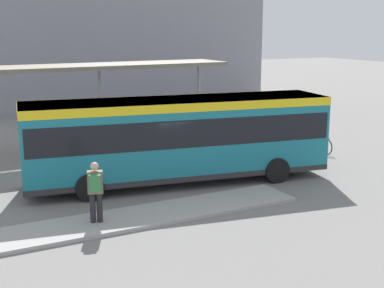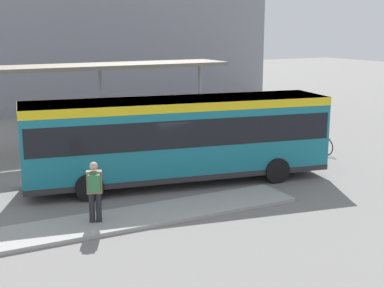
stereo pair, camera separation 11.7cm
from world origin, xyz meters
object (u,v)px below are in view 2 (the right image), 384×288
pedestrian_waiting (94,188)px  potted_planter_near_shelter (79,152)px  city_bus (179,134)px  bicycle_orange (304,143)px  bicycle_black (320,145)px  bicycle_white (297,140)px

pedestrian_waiting → potted_planter_near_shelter: size_ratio=1.57×
city_bus → pedestrian_waiting: size_ratio=6.33×
city_bus → bicycle_orange: bearing=24.6°
bicycle_orange → bicycle_black: bearing=-162.1°
bicycle_black → city_bus: bearing=-79.0°
city_bus → potted_planter_near_shelter: city_bus is taller
bicycle_orange → pedestrian_waiting: bearing=103.8°
city_bus → potted_planter_near_shelter: 5.03m
bicycle_black → bicycle_white: 1.43m
bicycle_black → bicycle_orange: bicycle_black is taller
city_bus → bicycle_white: 8.23m
city_bus → pedestrian_waiting: city_bus is taller
bicycle_black → bicycle_orange: size_ratio=1.11×
bicycle_black → potted_planter_near_shelter: bearing=-103.4°
bicycle_white → potted_planter_near_shelter: 10.34m
pedestrian_waiting → city_bus: bearing=-36.0°
city_bus → bicycle_white: size_ratio=6.95×
city_bus → potted_planter_near_shelter: (-2.62, 4.11, -1.24)m
pedestrian_waiting → bicycle_white: (11.75, 5.63, -0.79)m
bicycle_white → city_bus: bearing=-61.0°
bicycle_white → potted_planter_near_shelter: bearing=-88.4°
bicycle_black → potted_planter_near_shelter: size_ratio=1.53×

